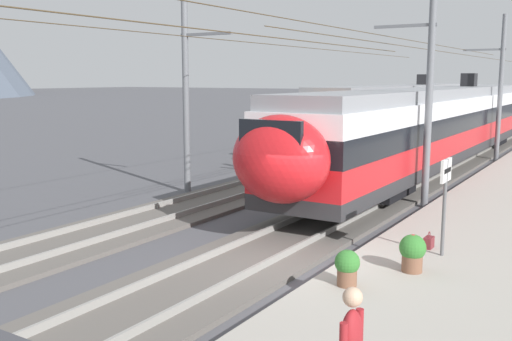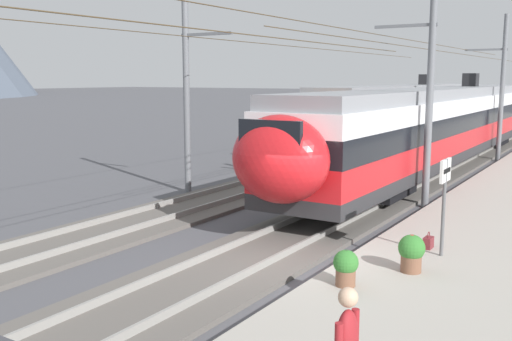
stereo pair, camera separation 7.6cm
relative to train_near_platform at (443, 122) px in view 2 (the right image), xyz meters
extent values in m
plane|color=#4C4C51|center=(-16.80, -1.37, -2.23)|extent=(400.00, 400.00, 0.00)
cube|color=#A39E93|center=(-16.80, -5.56, -2.04)|extent=(120.00, 6.55, 0.39)
cube|color=#5B5651|center=(-16.80, 0.00, -2.17)|extent=(120.00, 3.00, 0.12)
cube|color=gray|center=(-16.80, -0.72, -2.03)|extent=(120.00, 0.07, 0.16)
cube|color=gray|center=(-16.80, 0.72, -2.03)|extent=(120.00, 0.07, 0.16)
cube|color=#5B5651|center=(-16.80, 4.67, -2.17)|extent=(120.00, 3.00, 0.12)
cube|color=gray|center=(-16.80, 3.95, -2.03)|extent=(120.00, 0.07, 0.16)
cube|color=gray|center=(-16.80, 5.39, -2.03)|extent=(120.00, 0.07, 0.16)
cube|color=#2D2D30|center=(0.59, 0.00, -1.31)|extent=(30.84, 2.89, 0.45)
cube|color=red|center=(0.59, 0.00, -0.66)|extent=(30.84, 2.89, 0.85)
cube|color=black|center=(0.59, 0.00, 0.14)|extent=(30.84, 2.93, 0.75)
cube|color=white|center=(0.59, 0.00, 0.84)|extent=(30.84, 2.89, 0.65)
cube|color=gray|center=(0.59, 0.00, 1.39)|extent=(30.54, 2.69, 0.45)
cube|color=black|center=(-8.97, 0.00, -1.74)|extent=(2.80, 2.31, 0.42)
cube|color=black|center=(10.15, 0.00, -1.74)|extent=(2.80, 2.31, 0.42)
ellipsoid|color=red|center=(-15.38, 0.00, 0.04)|extent=(1.80, 2.65, 2.25)
cube|color=black|center=(-15.88, 0.00, 0.47)|extent=(0.16, 1.73, 1.19)
cube|color=black|center=(5.22, 0.00, 1.97)|extent=(0.90, 0.70, 0.70)
cube|color=#2D2D30|center=(9.06, 4.67, -1.31)|extent=(24.66, 2.88, 0.45)
cube|color=orange|center=(9.06, 4.67, -0.66)|extent=(24.66, 2.88, 0.85)
cube|color=black|center=(9.06, 4.67, 0.14)|extent=(24.66, 2.92, 0.75)
cube|color=silver|center=(9.06, 4.67, 0.84)|extent=(24.66, 2.88, 0.65)
cube|color=gray|center=(9.06, 4.67, 1.39)|extent=(24.36, 2.68, 0.45)
cube|color=black|center=(1.42, 4.67, -1.74)|extent=(2.80, 2.30, 0.42)
cube|color=black|center=(16.71, 4.67, -1.74)|extent=(2.80, 2.30, 0.42)
ellipsoid|color=orange|center=(-3.82, 4.67, 0.04)|extent=(1.80, 2.65, 2.25)
cube|color=black|center=(-4.32, 4.67, 0.47)|extent=(0.16, 1.73, 1.19)
cube|color=black|center=(12.76, 4.67, 1.97)|extent=(0.90, 0.70, 0.70)
cylinder|color=slate|center=(-8.76, -1.80, 1.59)|extent=(0.24, 0.24, 7.64)
cube|color=slate|center=(-8.76, -0.90, 3.76)|extent=(0.10, 2.10, 0.10)
cylinder|color=#473823|center=(-8.76, 0.00, 3.51)|extent=(40.68, 0.02, 0.02)
cylinder|color=slate|center=(4.19, -1.80, 1.51)|extent=(0.24, 0.24, 7.48)
cube|color=slate|center=(4.19, -0.90, 3.51)|extent=(0.10, 2.10, 0.10)
cylinder|color=#473823|center=(4.19, 0.00, 3.26)|extent=(40.68, 0.02, 0.02)
cylinder|color=slate|center=(-10.94, 6.59, 1.41)|extent=(0.24, 0.24, 7.28)
cube|color=slate|center=(-10.94, 5.63, 3.62)|extent=(0.10, 2.22, 0.10)
cylinder|color=#473823|center=(-10.94, 4.67, 3.37)|extent=(40.68, 0.02, 0.02)
cylinder|color=#59595B|center=(-15.20, -4.05, -0.75)|extent=(0.08, 0.08, 2.17)
cube|color=silver|center=(-15.20, -4.05, 0.08)|extent=(0.70, 0.06, 0.50)
cube|color=black|center=(-15.20, -4.09, 0.08)|extent=(0.52, 0.01, 0.10)
ellipsoid|color=maroon|center=(-22.40, -4.91, -0.71)|extent=(0.36, 0.22, 0.62)
sphere|color=tan|center=(-22.40, -4.91, -0.26)|extent=(0.22, 0.22, 0.22)
cylinder|color=maroon|center=(-22.18, -4.91, -0.76)|extent=(0.09, 0.09, 0.58)
cube|color=maroon|center=(-14.79, -3.64, -1.71)|extent=(0.32, 0.18, 0.26)
torus|color=maroon|center=(-14.79, -3.64, -1.52)|extent=(0.16, 0.02, 0.16)
cylinder|color=brown|center=(-18.10, -3.02, -1.68)|extent=(0.38, 0.38, 0.32)
sphere|color=#33752D|center=(-18.10, -3.02, -1.38)|extent=(0.48, 0.48, 0.48)
sphere|color=#DB5193|center=(-18.10, -3.02, -1.27)|extent=(0.26, 0.26, 0.26)
cylinder|color=brown|center=(-16.64, -3.82, -1.67)|extent=(0.42, 0.42, 0.34)
sphere|color=#33752D|center=(-16.64, -3.82, -1.33)|extent=(0.54, 0.54, 0.54)
sphere|color=red|center=(-16.64, -3.82, -1.21)|extent=(0.30, 0.30, 0.30)
camera|label=1|loc=(-27.99, -7.19, 2.06)|focal=40.87mm
camera|label=2|loc=(-27.95, -7.26, 2.06)|focal=40.87mm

